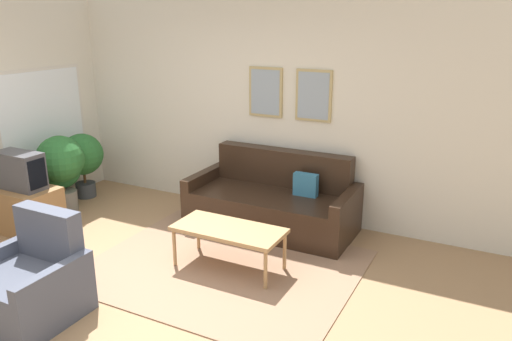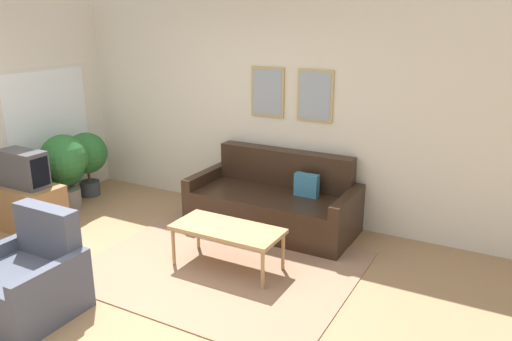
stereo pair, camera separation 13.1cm
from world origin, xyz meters
TOP-DOWN VIEW (x-y plane):
  - ground_plane at (0.00, 0.00)m, footprint 16.00×16.00m
  - area_rug at (0.57, 0.97)m, footprint 2.61×2.11m
  - wall_back at (0.01, 2.59)m, footprint 8.00×0.09m
  - couch at (0.58, 2.13)m, footprint 1.96×0.90m
  - coffee_table at (0.62, 1.00)m, footprint 1.10×0.51m
  - tv_stand at (-1.97, 0.71)m, footprint 0.80×0.51m
  - tv at (-1.97, 0.71)m, footprint 0.59×0.28m
  - armchair at (-0.45, -0.48)m, footprint 0.82×0.76m
  - potted_plant_tall at (-2.04, 1.35)m, footprint 0.59×0.59m
  - potted_plant_by_window at (-2.22, 1.89)m, footprint 0.57×0.57m
  - potted_plant_small at (-2.14, 1.42)m, footprint 0.53×0.53m

SIDE VIEW (x-z plane):
  - ground_plane at x=0.00m, z-range 0.00..0.00m
  - area_rug at x=0.57m, z-range 0.00..0.01m
  - tv_stand at x=-1.97m, z-range 0.00..0.53m
  - armchair at x=-0.45m, z-range -0.15..0.73m
  - couch at x=0.58m, z-range -0.14..0.75m
  - coffee_table at x=0.62m, z-range 0.18..0.62m
  - potted_plant_small at x=-2.14m, z-range 0.11..0.92m
  - potted_plant_by_window at x=-2.22m, z-range 0.13..1.03m
  - potted_plant_tall at x=-2.04m, z-range 0.14..1.14m
  - tv at x=-1.97m, z-range 0.53..0.96m
  - wall_back at x=0.01m, z-range 0.00..2.70m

